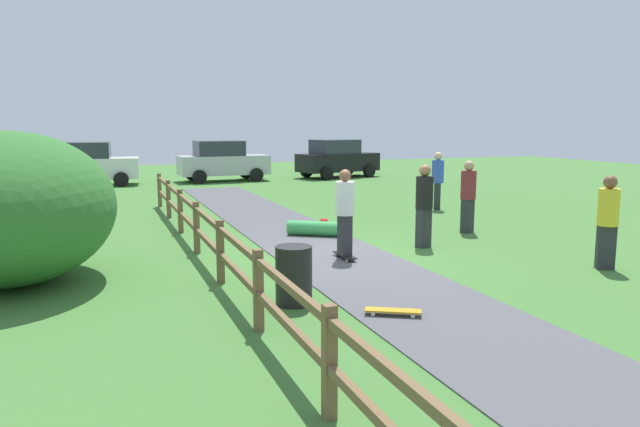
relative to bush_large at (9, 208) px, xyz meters
The scene contains 15 objects.
ground_plane 6.10m from the bush_large, ahead, with size 60.00×60.00×0.00m, color #427533.
asphalt_path 6.09m from the bush_large, ahead, with size 2.40×28.00×0.02m, color #515156.
wooden_fence 3.42m from the bush_large, ahead, with size 0.12×18.12×1.10m.
bush_large is the anchor object (origin of this frame).
trash_bin 5.13m from the bush_large, 34.76° to the right, with size 0.56×0.56×0.90m, color black.
skater_riding 6.07m from the bush_large, ahead, with size 0.39×0.80×1.81m.
skater_fallen 6.89m from the bush_large, 19.17° to the left, with size 1.40×1.37×0.36m.
skateboard_loose 6.72m from the bush_large, 36.80° to the right, with size 0.80×0.57×0.08m.
bystander_maroon 10.23m from the bush_large, ahead, with size 0.49×0.49×1.82m.
bystander_black 8.18m from the bush_large, ahead, with size 0.48×0.48×1.84m.
bystander_blue 12.70m from the bush_large, 24.09° to the left, with size 0.52×0.52×1.84m.
bystander_yellow 10.74m from the bush_large, 15.21° to the right, with size 0.52×0.52×1.78m.
parked_car_black 21.46m from the bush_large, 52.78° to the left, with size 4.50×2.79×1.92m.
parked_car_silver 18.51m from the bush_large, 67.51° to the left, with size 4.28×2.16×1.92m.
parked_car_white 17.15m from the bush_large, 86.33° to the left, with size 4.33×2.28×1.92m.
Camera 1 is at (-4.52, -11.32, 2.73)m, focal length 33.66 mm.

